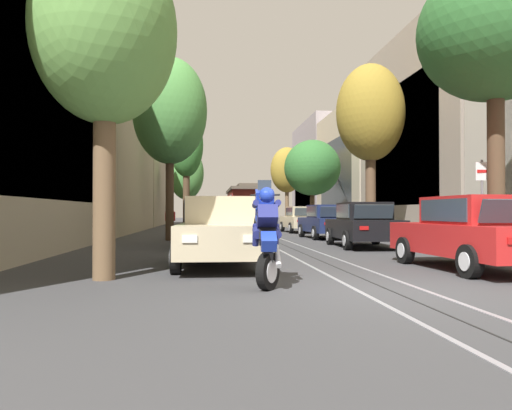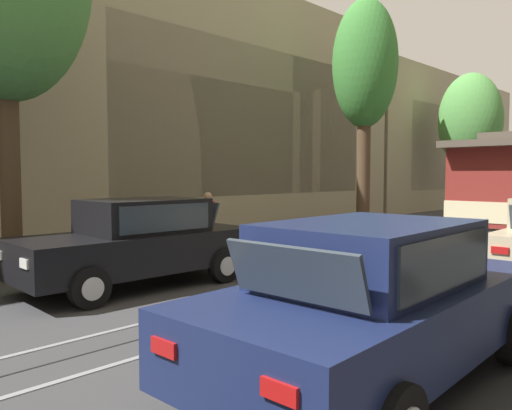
# 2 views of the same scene
# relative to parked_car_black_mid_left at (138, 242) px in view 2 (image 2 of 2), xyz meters

# --- Properties ---
(ground_plane) EXTENTS (160.00, 160.00, 0.00)m
(ground_plane) POSITION_rel_parked_car_black_mid_left_xyz_m (2.61, 4.83, -0.80)
(ground_plane) COLOR #38383A
(trolley_track_rails) EXTENTS (1.14, 59.57, 0.01)m
(trolley_track_rails) POSITION_rel_parked_car_black_mid_left_xyz_m (2.61, 7.99, -0.79)
(trolley_track_rails) COLOR gray
(trolley_track_rails) RESTS_ON ground
(building_facade_left) EXTENTS (5.83, 51.27, 10.61)m
(building_facade_left) POSITION_rel_parked_car_black_mid_left_xyz_m (-7.26, 4.32, 3.86)
(building_facade_left) COLOR #BCAD93
(building_facade_left) RESTS_ON ground
(parked_car_black_mid_left) EXTENTS (2.07, 4.39, 1.58)m
(parked_car_black_mid_left) POSITION_rel_parked_car_black_mid_left_xyz_m (0.00, 0.00, 0.00)
(parked_car_black_mid_left) COLOR black
(parked_car_black_mid_left) RESTS_ON ground
(parked_car_navy_mid_right) EXTENTS (2.10, 4.40, 1.58)m
(parked_car_navy_mid_right) POSITION_rel_parked_car_black_mid_left_xyz_m (5.33, -0.71, 0.00)
(parked_car_navy_mid_right) COLOR #19234C
(parked_car_navy_mid_right) RESTS_ON ground
(street_tree_kerb_left_mid) EXTENTS (2.28, 2.08, 8.02)m
(street_tree_kerb_left_mid) POSITION_rel_parked_car_black_mid_left_xyz_m (-1.68, 10.10, 4.87)
(street_tree_kerb_left_mid) COLOR #4C3826
(street_tree_kerb_left_mid) RESTS_ON ground
(street_tree_kerb_left_fourth) EXTENTS (3.11, 2.57, 7.03)m
(street_tree_kerb_left_fourth) POSITION_rel_parked_car_black_mid_left_xyz_m (-2.13, 20.40, 3.85)
(street_tree_kerb_left_fourth) COLOR brown
(street_tree_kerb_left_fourth) RESTS_ON ground
(pedestrian_on_left_pavement) EXTENTS (0.55, 0.42, 1.56)m
(pedestrian_on_left_pavement) POSITION_rel_parked_car_black_mid_left_xyz_m (-2.27, 3.56, 0.08)
(pedestrian_on_left_pavement) COLOR slate
(pedestrian_on_left_pavement) RESTS_ON ground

